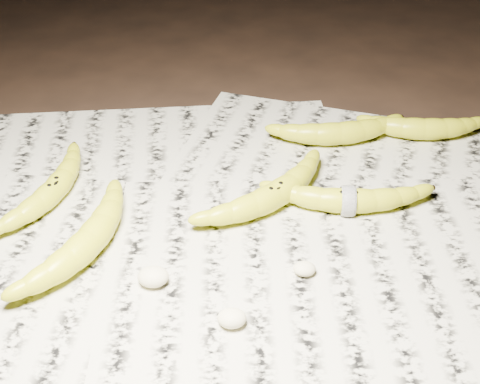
{
  "coord_description": "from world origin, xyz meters",
  "views": [
    {
      "loc": [
        -0.0,
        -0.64,
        0.55
      ],
      "look_at": [
        0.0,
        0.03,
        0.05
      ],
      "focal_mm": 50.0,
      "sensor_mm": 36.0,
      "label": 1
    }
  ],
  "objects_px": {
    "banana_left_b": "(88,239)",
    "banana_upper_a": "(340,131)",
    "banana_center": "(274,193)",
    "banana_taped": "(348,199)",
    "banana_left_a": "(53,188)",
    "banana_upper_b": "(424,127)"
  },
  "relations": [
    {
      "from": "banana_taped",
      "to": "banana_upper_a",
      "type": "height_order",
      "value": "banana_upper_a"
    },
    {
      "from": "banana_left_b",
      "to": "banana_left_a",
      "type": "bearing_deg",
      "value": 55.08
    },
    {
      "from": "banana_left_b",
      "to": "banana_center",
      "type": "height_order",
      "value": "banana_left_b"
    },
    {
      "from": "banana_left_a",
      "to": "banana_left_b",
      "type": "height_order",
      "value": "banana_left_b"
    },
    {
      "from": "banana_left_a",
      "to": "banana_center",
      "type": "distance_m",
      "value": 0.29
    },
    {
      "from": "banana_center",
      "to": "banana_upper_a",
      "type": "relative_size",
      "value": 1.1
    },
    {
      "from": "banana_left_a",
      "to": "banana_center",
      "type": "height_order",
      "value": "banana_center"
    },
    {
      "from": "banana_left_b",
      "to": "banana_upper_a",
      "type": "xyz_separation_m",
      "value": [
        0.33,
        0.25,
        -0.0
      ]
    },
    {
      "from": "banana_upper_a",
      "to": "banana_upper_b",
      "type": "distance_m",
      "value": 0.13
    },
    {
      "from": "banana_left_b",
      "to": "banana_taped",
      "type": "xyz_separation_m",
      "value": [
        0.32,
        0.08,
        -0.0
      ]
    },
    {
      "from": "banana_left_b",
      "to": "banana_upper_b",
      "type": "height_order",
      "value": "banana_left_b"
    },
    {
      "from": "banana_left_a",
      "to": "banana_left_b",
      "type": "bearing_deg",
      "value": -128.79
    },
    {
      "from": "banana_left_a",
      "to": "banana_taped",
      "type": "relative_size",
      "value": 0.93
    },
    {
      "from": "banana_center",
      "to": "banana_taped",
      "type": "height_order",
      "value": "banana_center"
    },
    {
      "from": "banana_upper_a",
      "to": "banana_left_b",
      "type": "bearing_deg",
      "value": -151.16
    },
    {
      "from": "banana_taped",
      "to": "banana_upper_a",
      "type": "relative_size",
      "value": 1.1
    },
    {
      "from": "banana_left_a",
      "to": "banana_taped",
      "type": "xyz_separation_m",
      "value": [
        0.39,
        -0.03,
        0.0
      ]
    },
    {
      "from": "banana_center",
      "to": "banana_left_a",
      "type": "bearing_deg",
      "value": 135.28
    },
    {
      "from": "banana_left_b",
      "to": "banana_taped",
      "type": "relative_size",
      "value": 0.99
    },
    {
      "from": "banana_left_a",
      "to": "banana_left_b",
      "type": "distance_m",
      "value": 0.13
    },
    {
      "from": "banana_center",
      "to": "banana_taped",
      "type": "xyz_separation_m",
      "value": [
        0.1,
        -0.01,
        -0.0
      ]
    },
    {
      "from": "banana_left_b",
      "to": "banana_center",
      "type": "bearing_deg",
      "value": -44.62
    }
  ]
}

